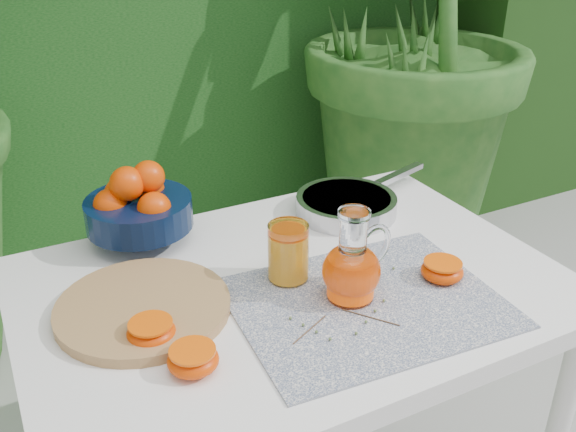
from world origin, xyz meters
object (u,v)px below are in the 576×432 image
cutting_board (143,307)px  saute_pan (347,204)px  white_table (293,317)px  juice_pitcher (352,268)px  fruit_bowl (138,206)px

cutting_board → saute_pan: saute_pan is taller
white_table → juice_pitcher: size_ratio=5.76×
white_table → fruit_bowl: size_ratio=3.50×
white_table → fruit_bowl: 0.39m
cutting_board → fruit_bowl: fruit_bowl is taller
white_table → saute_pan: (0.24, 0.20, 0.10)m
cutting_board → juice_pitcher: bearing=-20.7°
cutting_board → juice_pitcher: juice_pitcher is taller
juice_pitcher → white_table: bearing=125.1°
fruit_bowl → cutting_board: bearing=-105.0°
white_table → cutting_board: size_ratio=3.29×
white_table → juice_pitcher: (0.07, -0.10, 0.15)m
cutting_board → juice_pitcher: 0.37m
juice_pitcher → saute_pan: (0.18, 0.30, -0.04)m
juice_pitcher → saute_pan: 0.35m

